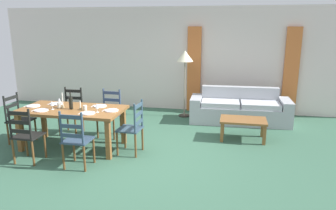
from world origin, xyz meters
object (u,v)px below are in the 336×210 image
at_px(coffee_cup_secondary, 59,105).
at_px(wine_bottle, 71,103).
at_px(dining_chair_near_left, 26,135).
at_px(wine_glass_far_left, 59,100).
at_px(dining_chair_far_right, 110,113).
at_px(dining_chair_near_right, 76,139).
at_px(dining_chair_head_east, 133,128).
at_px(dining_chair_head_west, 18,119).
at_px(couch, 239,110).
at_px(dining_table, 72,113).
at_px(wine_glass_near_right, 97,106).
at_px(dining_chair_far_left, 72,111).
at_px(coffee_table, 243,122).
at_px(wine_glass_near_left, 52,104).
at_px(coffee_cup_primary, 85,108).
at_px(standing_lamp, 185,60).

bearing_deg(coffee_cup_secondary, wine_bottle, -9.17).
distance_m(dining_chair_near_left, wine_glass_far_left, 0.98).
bearing_deg(dining_chair_far_right, dining_chair_near_right, -87.73).
bearing_deg(dining_chair_near_left, dining_chair_head_east, 24.70).
xyz_separation_m(dining_chair_near_right, dining_chair_head_west, (-1.64, 0.81, 0.00)).
bearing_deg(coffee_cup_secondary, couch, 34.74).
height_order(dining_chair_far_right, wine_bottle, wine_bottle).
height_order(dining_chair_far_right, dining_chair_head_west, same).
bearing_deg(dining_table, dining_chair_head_east, -1.94).
relative_size(dining_chair_head_west, wine_glass_near_right, 5.96).
bearing_deg(dining_chair_near_right, dining_table, 121.63).
bearing_deg(couch, dining_chair_near_right, -129.63).
bearing_deg(dining_table, dining_chair_far_left, 119.33).
bearing_deg(coffee_table, dining_chair_far_right, -173.04).
bearing_deg(dining_chair_head_west, wine_glass_near_left, -10.30).
distance_m(dining_table, coffee_cup_primary, 0.33).
bearing_deg(standing_lamp, coffee_cup_primary, -118.94).
xyz_separation_m(dining_chair_far_right, couch, (2.62, 1.54, -0.19)).
relative_size(dining_chair_head_east, wine_bottle, 3.04).
bearing_deg(dining_chair_head_east, standing_lamp, 78.22).
distance_m(wine_glass_near_left, wine_glass_near_right, 0.88).
bearing_deg(coffee_cup_secondary, dining_chair_head_east, -2.20).
bearing_deg(wine_glass_far_left, wine_glass_near_left, -88.99).
height_order(dining_chair_far_right, coffee_table, dining_chair_far_right).
relative_size(dining_chair_head_west, wine_glass_far_left, 5.96).
bearing_deg(dining_chair_head_east, dining_table, 178.06).
bearing_deg(wine_glass_near_left, dining_chair_near_left, -100.41).
xyz_separation_m(wine_glass_near_right, couch, (2.47, 2.45, -0.57)).
height_order(dining_table, wine_glass_near_right, wine_glass_near_right).
distance_m(dining_chair_head_west, coffee_cup_primary, 1.49).
bearing_deg(coffee_cup_primary, wine_bottle, 174.98).
bearing_deg(coffee_table, dining_chair_head_west, -165.98).
relative_size(wine_glass_near_left, coffee_cup_primary, 1.79).
bearing_deg(couch, wine_glass_far_left, -146.94).
xyz_separation_m(wine_glass_near_left, coffee_table, (3.41, 1.22, -0.51)).
bearing_deg(dining_chair_far_left, dining_chair_head_west, -134.18).
bearing_deg(couch, dining_chair_near_left, -138.43).
bearing_deg(dining_chair_far_left, dining_chair_far_right, -0.52).
bearing_deg(standing_lamp, coffee_table, -44.90).
xyz_separation_m(coffee_cup_primary, coffee_table, (2.81, 1.14, -0.44)).
xyz_separation_m(dining_table, wine_glass_far_left, (-0.31, 0.12, 0.20)).
relative_size(dining_chair_head_west, wine_glass_near_left, 5.96).
height_order(dining_chair_far_left, coffee_cup_secondary, dining_chair_far_left).
distance_m(dining_table, wine_glass_near_left, 0.38).
distance_m(wine_glass_far_left, coffee_cup_secondary, 0.14).
relative_size(wine_bottle, wine_glass_near_right, 1.96).
distance_m(dining_chair_far_left, couch, 3.81).
bearing_deg(dining_chair_far_right, coffee_cup_primary, -99.05).
xyz_separation_m(dining_chair_far_right, standing_lamp, (1.28, 1.73, 0.93)).
height_order(wine_glass_far_left, couch, wine_glass_far_left).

